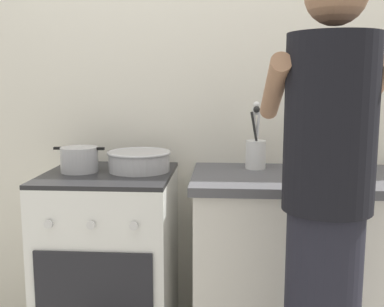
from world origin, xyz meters
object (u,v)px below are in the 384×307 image
(utensil_crock, at_px, (256,150))
(mixing_bowl, at_px, (139,160))
(stove_range, at_px, (111,263))
(person, at_px, (326,221))
(pot, at_px, (79,159))
(spice_bottle, at_px, (308,166))
(oil_bottle, at_px, (342,156))

(utensil_crock, bearing_deg, mixing_bowl, -169.49)
(stove_range, distance_m, person, 1.14)
(pot, bearing_deg, person, -29.60)
(spice_bottle, relative_size, person, 0.06)
(oil_bottle, height_order, person, person)
(stove_range, xyz_separation_m, oil_bottle, (1.09, 0.04, 0.54))
(pot, distance_m, oil_bottle, 1.24)
(spice_bottle, bearing_deg, stove_range, 178.76)
(pot, bearing_deg, spice_bottle, -1.55)
(mixing_bowl, bearing_deg, stove_range, -161.00)
(stove_range, distance_m, mixing_bowl, 0.52)
(mixing_bowl, distance_m, oil_bottle, 0.96)
(mixing_bowl, height_order, oil_bottle, oil_bottle)
(stove_range, height_order, mixing_bowl, mixing_bowl)
(utensil_crock, height_order, person, person)
(person, bearing_deg, stove_range, 147.08)
(utensil_crock, bearing_deg, stove_range, -167.75)
(spice_bottle, distance_m, oil_bottle, 0.18)
(pot, distance_m, spice_bottle, 1.07)
(mixing_bowl, relative_size, oil_bottle, 1.44)
(stove_range, bearing_deg, oil_bottle, 2.06)
(utensil_crock, bearing_deg, person, -75.47)
(utensil_crock, bearing_deg, oil_bottle, -16.16)
(pot, relative_size, mixing_bowl, 0.79)
(utensil_crock, xyz_separation_m, person, (0.19, -0.73, -0.13))
(pot, xyz_separation_m, utensil_crock, (0.84, 0.14, 0.04))
(pot, relative_size, spice_bottle, 2.54)
(utensil_crock, distance_m, person, 0.77)
(pot, height_order, oil_bottle, oil_bottle)
(stove_range, bearing_deg, pot, 176.39)
(mixing_bowl, distance_m, person, 0.98)
(mixing_bowl, relative_size, person, 0.18)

